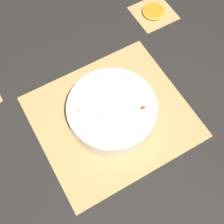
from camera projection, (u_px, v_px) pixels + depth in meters
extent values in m
plane|color=black|center=(112.00, 117.00, 0.99)|extent=(6.00, 6.00, 0.00)
cube|color=tan|center=(112.00, 116.00, 0.99)|extent=(0.47, 0.43, 0.01)
cube|color=brown|center=(62.00, 142.00, 0.95)|extent=(0.01, 0.42, 0.00)
cube|color=brown|center=(79.00, 133.00, 0.96)|extent=(0.01, 0.42, 0.00)
cube|color=brown|center=(96.00, 125.00, 0.97)|extent=(0.01, 0.42, 0.00)
cube|color=brown|center=(112.00, 116.00, 0.99)|extent=(0.01, 0.42, 0.00)
cube|color=brown|center=(128.00, 108.00, 1.00)|extent=(0.01, 0.42, 0.00)
cube|color=brown|center=(143.00, 100.00, 1.01)|extent=(0.01, 0.42, 0.00)
cube|color=brown|center=(159.00, 92.00, 1.02)|extent=(0.01, 0.42, 0.00)
cube|color=tan|center=(153.00, 13.00, 1.18)|extent=(0.15, 0.15, 0.01)
cube|color=brown|center=(148.00, 15.00, 1.17)|extent=(0.00, 0.14, 0.00)
cube|color=brown|center=(159.00, 10.00, 1.18)|extent=(0.00, 0.14, 0.00)
cylinder|color=silver|center=(112.00, 111.00, 0.95)|extent=(0.27, 0.27, 0.07)
torus|color=silver|center=(112.00, 107.00, 0.93)|extent=(0.28, 0.28, 0.01)
cylinder|color=#F4EABC|center=(136.00, 125.00, 0.94)|extent=(0.03, 0.03, 0.01)
cylinder|color=#F4EABC|center=(118.00, 119.00, 0.92)|extent=(0.03, 0.03, 0.01)
cylinder|color=#F4EABC|center=(121.00, 95.00, 0.99)|extent=(0.03, 0.03, 0.01)
cylinder|color=#F4EABC|center=(101.00, 88.00, 1.00)|extent=(0.03, 0.03, 0.01)
cylinder|color=#F4EABC|center=(108.00, 125.00, 0.94)|extent=(0.03, 0.03, 0.01)
cylinder|color=#F4EABC|center=(108.00, 100.00, 0.95)|extent=(0.03, 0.03, 0.01)
cylinder|color=#F4EABC|center=(134.00, 84.00, 0.98)|extent=(0.03, 0.03, 0.01)
cylinder|color=#F4EABC|center=(130.00, 93.00, 0.96)|extent=(0.03, 0.03, 0.01)
cube|color=white|center=(100.00, 88.00, 0.97)|extent=(0.02, 0.02, 0.02)
cube|color=white|center=(97.00, 140.00, 0.90)|extent=(0.03, 0.03, 0.03)
cube|color=white|center=(128.00, 115.00, 0.97)|extent=(0.03, 0.03, 0.03)
cube|color=white|center=(112.00, 137.00, 0.92)|extent=(0.03, 0.03, 0.03)
cube|color=white|center=(108.00, 135.00, 0.89)|extent=(0.02, 0.02, 0.02)
cube|color=white|center=(97.00, 102.00, 0.97)|extent=(0.03, 0.03, 0.03)
cube|color=white|center=(102.00, 116.00, 0.91)|extent=(0.03, 0.03, 0.03)
cube|color=white|center=(124.00, 141.00, 0.89)|extent=(0.03, 0.03, 0.03)
ellipsoid|color=red|center=(92.00, 115.00, 0.94)|extent=(0.03, 0.01, 0.01)
ellipsoid|color=red|center=(112.00, 100.00, 0.98)|extent=(0.04, 0.02, 0.02)
ellipsoid|color=orange|center=(128.00, 115.00, 0.94)|extent=(0.03, 0.02, 0.01)
ellipsoid|color=orange|center=(121.00, 97.00, 0.95)|extent=(0.04, 0.02, 0.02)
ellipsoid|color=orange|center=(78.00, 111.00, 0.92)|extent=(0.04, 0.02, 0.02)
ellipsoid|color=orange|center=(81.00, 124.00, 0.92)|extent=(0.03, 0.02, 0.02)
ellipsoid|color=red|center=(120.00, 126.00, 0.94)|extent=(0.03, 0.02, 0.01)
ellipsoid|color=red|center=(142.00, 109.00, 0.92)|extent=(0.03, 0.02, 0.01)
cylinder|color=orange|center=(154.00, 11.00, 1.17)|extent=(0.08, 0.08, 0.01)
torus|color=#F4A82D|center=(154.00, 11.00, 1.17)|extent=(0.09, 0.09, 0.01)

